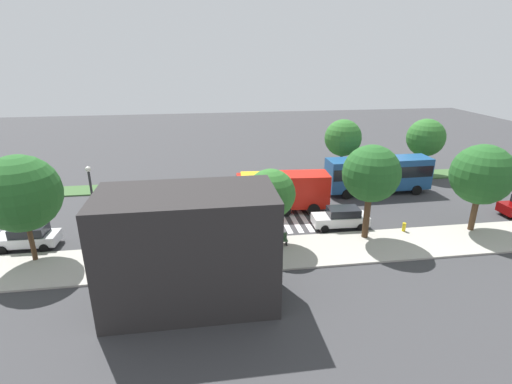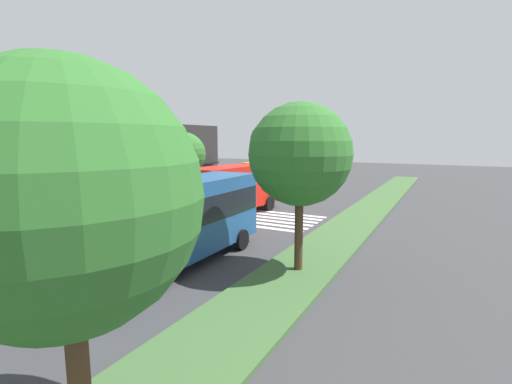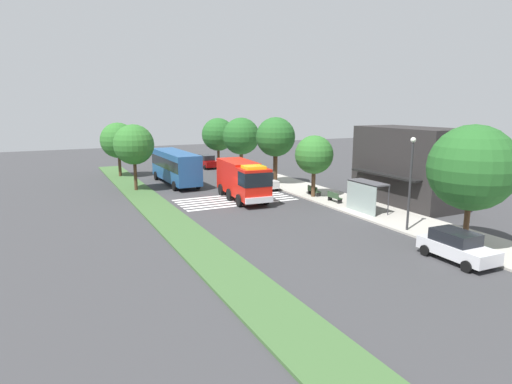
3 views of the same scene
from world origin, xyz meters
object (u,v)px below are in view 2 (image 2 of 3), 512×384
fire_truck (237,186)px  bench_west_of_shelter (179,196)px  transit_bus (169,219)px  bus_stop_shelter (226,173)px  median_tree_west (300,155)px  parked_car_east (291,175)px  parked_car_mid (151,207)px  street_lamp (257,152)px  sidewalk_tree_east (184,154)px  sidewalk_tree_center (109,141)px  bench_near_shelter (202,191)px  median_tree_far_west (65,198)px  fire_hydrant (70,224)px  sidewalk_tree_far_east (271,142)px

fire_truck → bench_west_of_shelter: size_ratio=5.35×
fire_truck → transit_bus: (-10.88, -3.30, 0.14)m
bus_stop_shelter → median_tree_west: bearing=-139.9°
median_tree_west → parked_car_east: bearing=23.3°
parked_car_mid → street_lamp: size_ratio=0.72×
sidewalk_tree_east → median_tree_west: 18.00m
parked_car_east → bus_stop_shelter: size_ratio=1.24×
parked_car_mid → bus_stop_shelter: (13.17, 2.53, 1.01)m
parked_car_mid → sidewalk_tree_east: sidewalk_tree_east is taller
parked_car_mid → bus_stop_shelter: bearing=13.4°
parked_car_mid → street_lamp: (18.60, 1.80, 3.02)m
sidewalk_tree_east → median_tree_west: bearing=-126.6°
bench_west_of_shelter → sidewalk_tree_center: 8.46m
bench_near_shelter → parked_car_east: bearing=-9.7°
transit_bus → median_tree_west: size_ratio=1.60×
sidewalk_tree_center → parked_car_mid: bearing=-62.0°
median_tree_far_west → transit_bus: bearing=31.9°
fire_truck → fire_hydrant: 10.84m
bench_west_of_shelter → fire_hydrant: bearing=-175.4°
fire_truck → transit_bus: size_ratio=0.80×
bus_stop_shelter → sidewalk_tree_center: bearing=-178.7°
sidewalk_tree_far_east → street_lamp: bearing=-174.6°
sidewalk_tree_east → median_tree_far_west: bearing=-144.9°
bench_near_shelter → median_tree_west: bearing=-132.5°
transit_bus → median_tree_far_west: 9.34m
street_lamp → sidewalk_tree_center: size_ratio=0.88×
parked_car_east → sidewalk_tree_far_east: size_ratio=0.59×
parked_car_east → bench_near_shelter: 15.10m
transit_bus → fire_hydrant: size_ratio=15.22×
median_tree_west → fire_hydrant: size_ratio=9.51×
median_tree_west → median_tree_far_west: bearing=180.0°
parked_car_mid → sidewalk_tree_center: size_ratio=0.63×
sidewalk_tree_center → median_tree_far_west: sidewalk_tree_center is taller
sidewalk_tree_center → sidewalk_tree_east: 7.58m
parked_car_mid → bench_west_of_shelter: 6.42m
street_lamp → median_tree_far_west: 35.73m
parked_car_mid → sidewalk_tree_center: sidewalk_tree_center is taller
bench_near_shelter → bench_west_of_shelter: bearing=180.0°
parked_car_east → street_lamp: street_lamp is taller
bus_stop_shelter → sidewalk_tree_center: 14.73m
parked_car_mid → sidewalk_tree_east: bearing=21.7°
fire_truck → median_tree_west: size_ratio=1.29×
sidewalk_tree_far_east → fire_hydrant: (-27.55, -0.50, -4.52)m
bus_stop_shelter → transit_bus: bearing=-153.1°
street_lamp → sidewalk_tree_far_east: bearing=5.4°
sidewalk_tree_center → fire_hydrant: (-3.51, -0.50, -4.76)m
fire_hydrant → parked_car_mid: bearing=-19.9°
fire_hydrant → transit_bus: bearing=-101.7°
parked_car_east → median_tree_far_west: size_ratio=0.67×
transit_bus → median_tree_far_west: median_tree_far_west is taller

